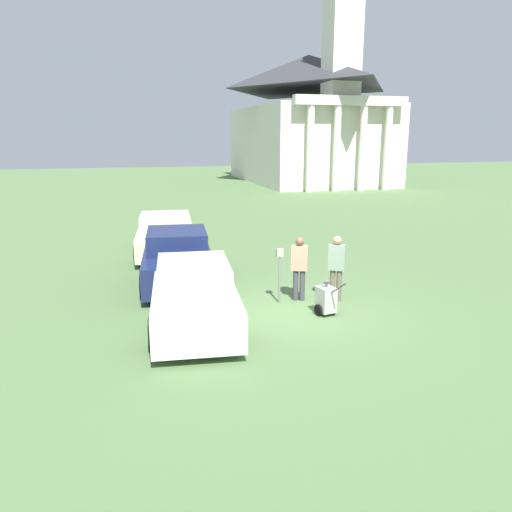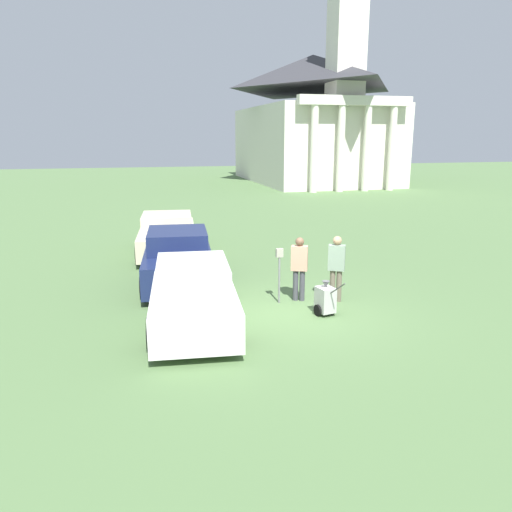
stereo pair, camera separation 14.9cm
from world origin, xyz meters
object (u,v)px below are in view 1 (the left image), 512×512
Objects in this scene: parked_car_navy at (178,258)px; parking_meter at (280,265)px; parked_car_cream at (166,235)px; person_supervisor at (336,264)px; person_worker at (299,265)px; church at (309,116)px; equipment_cart at (326,299)px; parked_car_white at (194,292)px.

parked_car_navy is 3.38× the size of parking_meter.
parked_car_cream is 2.81× the size of person_supervisor.
parked_car_cream is 2.88× the size of person_worker.
equipment_cart is at bearing -110.19° from church.
person_supervisor reaches higher than parked_car_navy.
parked_car_cream reaches higher than equipment_cart.
person_worker is (2.85, -6.26, 0.27)m from parked_car_cream.
parking_meter is (2.29, -6.33, 0.31)m from parked_car_cream.
person_worker is at bearing -35.73° from parked_car_navy.
person_supervisor is (3.75, -6.56, 0.30)m from parked_car_cream.
equipment_cart is (3.10, -7.45, -0.30)m from parked_car_cream.
person_worker is 35.49m from church.
parked_car_white is at bearing -84.26° from parked_car_cream.
church is (15.59, 33.48, 5.31)m from parked_car_white.
person_supervisor is at bearing 12.38° from parked_car_white.
church reaches higher than person_supervisor.
parked_car_white is 3.10× the size of person_worker.
person_supervisor reaches higher than equipment_cart.
parked_car_cream reaches higher than parking_meter.
parked_car_white is 1.08× the size of parked_car_cream.
person_worker reaches higher than parked_car_navy.
person_worker is (0.56, 0.07, -0.04)m from parking_meter.
parked_car_navy reaches higher than parking_meter.
person_worker is (2.85, 0.74, 0.28)m from parked_car_white.
person_supervisor reaches higher than parking_meter.
person_worker reaches higher than parked_car_cream.
parking_meter is 1.47m from person_supervisor.
parked_car_navy is 0.20× the size of church.
person_worker is 0.07× the size of church.
parked_car_cream reaches higher than parked_car_white.
church is (12.48, 33.93, 5.60)m from equipment_cart.
parking_meter is 0.85× the size of person_worker.
person_supervisor reaches higher than person_worker.
parked_car_white is at bearing 38.39° from person_worker.
person_supervisor is at bearing -9.02° from parking_meter.
equipment_cart is 0.04× the size of church.
person_supervisor is at bearing -54.51° from parked_car_cream.
parked_car_navy is 4.85m from equipment_cart.
person_worker is at bearing -59.79° from parked_car_cream.
person_worker is 0.95m from person_supervisor.
parking_meter is at bearing 114.85° from equipment_cart.
parking_meter is at bearing 30.95° from person_worker.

